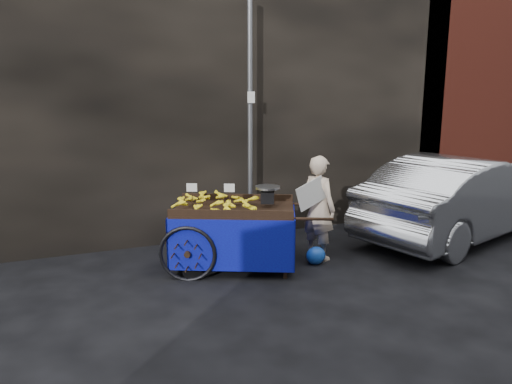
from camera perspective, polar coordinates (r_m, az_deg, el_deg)
name	(u,v)px	position (r m, az deg, el deg)	size (l,w,h in m)	color
ground	(263,268)	(7.32, 0.81, -8.62)	(80.00, 80.00, 0.00)	black
building_wall	(230,90)	(9.42, -3.03, 11.56)	(13.50, 2.00, 5.00)	black
street_pole	(250,122)	(8.18, -0.68, 8.03)	(0.12, 0.10, 4.00)	slate
banana_cart	(230,214)	(7.15, -2.94, -2.51)	(2.57, 1.92, 1.28)	black
vendor	(319,208)	(7.54, 7.17, -1.78)	(0.80, 0.68, 1.58)	#C5AC92
plastic_bag	(316,256)	(7.45, 6.85, -7.23)	(0.30, 0.24, 0.27)	blue
parked_car	(461,197)	(9.26, 22.43, -0.53)	(1.50, 4.31, 1.42)	silver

